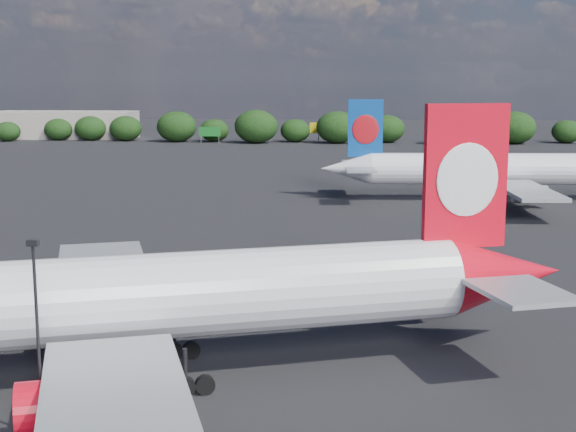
{
  "coord_description": "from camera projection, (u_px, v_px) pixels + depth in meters",
  "views": [
    {
      "loc": [
        20.22,
        -44.71,
        17.78
      ],
      "look_at": [
        16.0,
        12.0,
        8.0
      ],
      "focal_mm": 50.0,
      "sensor_mm": 36.0,
      "label": 1
    }
  ],
  "objects": [
    {
      "name": "apron_lamp_post",
      "position": [
        38.0,
        330.0,
        38.77
      ],
      "size": [
        0.55,
        0.3,
        10.2
      ],
      "color": "black",
      "rests_on": "ground"
    },
    {
      "name": "ground",
      "position": [
        196.0,
        213.0,
        107.4
      ],
      "size": [
        500.0,
        500.0,
        0.0
      ],
      "primitive_type": "plane",
      "color": "black",
      "rests_on": "ground"
    },
    {
      "name": "horizon_treeline",
      "position": [
        297.0,
        129.0,
        224.25
      ],
      "size": [
        199.16,
        15.39,
        9.29
      ],
      "color": "black",
      "rests_on": "ground"
    },
    {
      "name": "qantas_airliner",
      "position": [
        173.0,
        298.0,
        47.47
      ],
      "size": [
        48.63,
        46.69,
        16.24
      ],
      "color": "white",
      "rests_on": "ground"
    },
    {
      "name": "highway_sign",
      "position": [
        210.0,
        132.0,
        222.19
      ],
      "size": [
        6.0,
        0.3,
        4.5
      ],
      "color": "#14671F",
      "rests_on": "ground"
    },
    {
      "name": "terminal_building",
      "position": [
        64.0,
        125.0,
        241.21
      ],
      "size": [
        42.0,
        16.0,
        8.0
      ],
      "color": "gray",
      "rests_on": "ground"
    },
    {
      "name": "billboard_yellow",
      "position": [
        319.0,
        128.0,
        225.77
      ],
      "size": [
        5.0,
        0.3,
        5.5
      ],
      "color": "gold",
      "rests_on": "ground"
    },
    {
      "name": "china_southern_airliner",
      "position": [
        480.0,
        170.0,
        117.83
      ],
      "size": [
        45.3,
        43.06,
        14.79
      ],
      "color": "white",
      "rests_on": "ground"
    }
  ]
}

